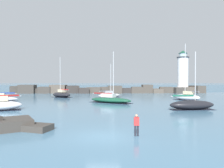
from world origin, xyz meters
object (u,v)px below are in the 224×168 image
object	(u,v)px
sailboat_moored_1	(110,99)
sailboat_moored_6	(192,105)
sailboat_moored_5	(187,97)
sailboat_moored_0	(109,95)
lighthouse	(183,74)
sailboat_moored_3	(61,94)
person_on_rocks	(137,124)

from	to	relation	value
sailboat_moored_1	sailboat_moored_6	distance (m)	14.27
sailboat_moored_1	sailboat_moored_5	world-z (taller)	sailboat_moored_5
sailboat_moored_0	sailboat_moored_1	world-z (taller)	sailboat_moored_1
lighthouse	sailboat_moored_0	distance (m)	31.10
sailboat_moored_6	sailboat_moored_1	bearing A→B (deg)	139.00
sailboat_moored_0	sailboat_moored_1	distance (m)	12.19
lighthouse	sailboat_moored_5	size ratio (longest dim) A/B	1.21
sailboat_moored_6	lighthouse	bearing A→B (deg)	71.68
lighthouse	sailboat_moored_3	distance (m)	40.05
sailboat_moored_6	person_on_rocks	distance (m)	16.63
lighthouse	person_on_rocks	xyz separation A→B (m)	(-22.87, -54.11, -5.00)
sailboat_moored_5	sailboat_moored_6	xyz separation A→B (m)	(-4.52, -13.52, -0.08)
sailboat_moored_5	person_on_rocks	distance (m)	30.57
person_on_rocks	sailboat_moored_6	bearing A→B (deg)	55.25
sailboat_moored_3	sailboat_moored_0	bearing A→B (deg)	-2.56
sailboat_moored_1	sailboat_moored_3	xyz separation A→B (m)	(-11.03, 12.68, 0.12)
sailboat_moored_3	person_on_rocks	world-z (taller)	sailboat_moored_3
sailboat_moored_0	sailboat_moored_3	bearing A→B (deg)	177.44
sailboat_moored_5	sailboat_moored_6	bearing A→B (deg)	-108.47
sailboat_moored_0	sailboat_moored_3	xyz separation A→B (m)	(-11.07, 0.50, 0.15)
sailboat_moored_5	sailboat_moored_0	bearing A→B (deg)	152.23
sailboat_moored_3	sailboat_moored_6	world-z (taller)	sailboat_moored_3
sailboat_moored_1	sailboat_moored_6	bearing A→B (deg)	-41.00
lighthouse	sailboat_moored_0	size ratio (longest dim) A/B	1.73
lighthouse	person_on_rocks	world-z (taller)	lighthouse
lighthouse	sailboat_moored_3	world-z (taller)	lighthouse
sailboat_moored_1	sailboat_moored_5	bearing A→B (deg)	15.23
sailboat_moored_0	sailboat_moored_5	distance (m)	17.23
sailboat_moored_1	lighthouse	bearing A→B (deg)	52.14
sailboat_moored_0	sailboat_moored_6	bearing A→B (deg)	-63.54
lighthouse	sailboat_moored_5	bearing A→B (deg)	-108.25
sailboat_moored_0	sailboat_moored_1	bearing A→B (deg)	-90.20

